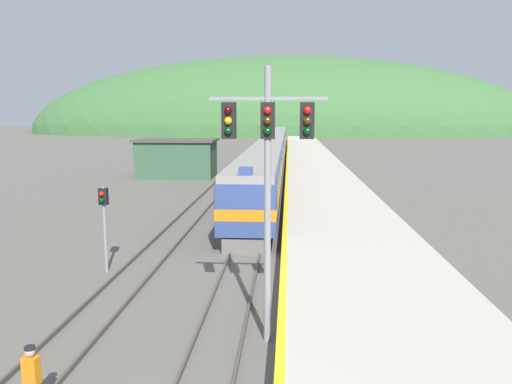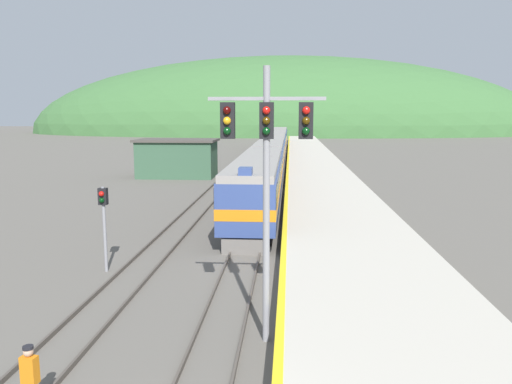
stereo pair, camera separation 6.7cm
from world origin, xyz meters
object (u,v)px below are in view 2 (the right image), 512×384
(carriage_fourth, at_px, (279,137))
(signal_mast_main, at_px, (266,156))
(carriage_second, at_px, (271,156))
(signal_post_siding, at_px, (104,211))
(track_worker, at_px, (30,377))
(express_train_lead_car, at_px, (258,183))
(carriage_third, at_px, (276,144))

(carriage_fourth, xyz_separation_m, signal_mast_main, (1.45, -83.87, 3.46))
(carriage_second, distance_m, signal_post_siding, 35.19)
(signal_post_siding, height_order, track_worker, signal_post_siding)
(signal_mast_main, distance_m, track_worker, 8.01)
(carriage_second, distance_m, carriage_fourth, 42.98)
(signal_mast_main, bearing_deg, carriage_fourth, 90.99)
(express_train_lead_car, height_order, signal_mast_main, signal_mast_main)
(carriage_fourth, xyz_separation_m, signal_post_siding, (-5.77, -77.69, 0.56))
(carriage_third, height_order, signal_mast_main, signal_mast_main)
(carriage_second, height_order, carriage_third, same)
(signal_mast_main, distance_m, signal_post_siding, 9.93)
(signal_post_siding, bearing_deg, carriage_fourth, 85.75)
(express_train_lead_car, height_order, carriage_third, express_train_lead_car)
(express_train_lead_car, relative_size, carriage_third, 1.00)
(signal_post_siding, bearing_deg, signal_mast_main, -40.57)
(carriage_second, bearing_deg, carriage_fourth, 90.00)
(track_worker, bearing_deg, signal_post_siding, 101.75)
(express_train_lead_car, relative_size, carriage_second, 1.00)
(express_train_lead_car, distance_m, carriage_fourth, 64.72)
(carriage_third, distance_m, signal_post_siding, 56.50)
(carriage_third, bearing_deg, carriage_fourth, 90.00)
(express_train_lead_car, relative_size, signal_post_siding, 5.58)
(signal_post_siding, bearing_deg, carriage_third, 84.14)
(carriage_third, height_order, track_worker, carriage_third)
(carriage_third, relative_size, signal_post_siding, 5.57)
(express_train_lead_car, bearing_deg, carriage_third, 90.00)
(carriage_second, height_order, track_worker, carriage_second)
(track_worker, bearing_deg, signal_mast_main, 39.34)
(carriage_second, distance_m, track_worker, 45.20)
(carriage_fourth, distance_m, signal_mast_main, 83.95)
(express_train_lead_car, xyz_separation_m, signal_mast_main, (1.45, -19.14, 3.45))
(express_train_lead_car, relative_size, track_worker, 12.17)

